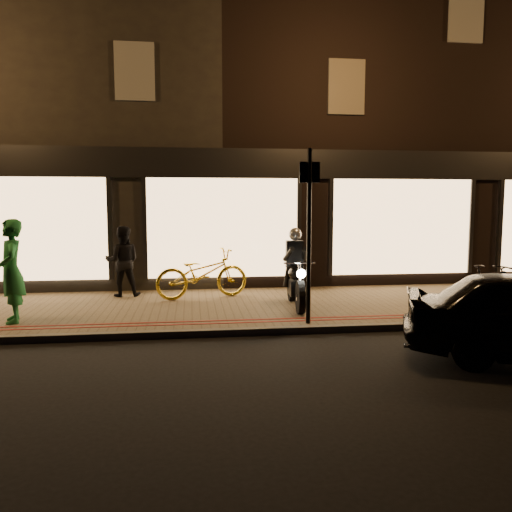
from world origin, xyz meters
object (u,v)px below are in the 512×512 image
Objects in this scene: motorcycle at (296,276)px; sign_post at (309,227)px; bicycle_gold at (202,274)px; person_green at (11,271)px.

motorcycle is 1.77m from sign_post.
motorcycle is at bearing -137.73° from bicycle_gold.
motorcycle reaches higher than bicycle_gold.
sign_post reaches higher than person_green.
person_green is (-5.19, -0.67, 0.29)m from motorcycle.
sign_post reaches higher than bicycle_gold.
sign_post is 1.66× the size of person_green.
bicycle_gold is at bearing 151.90° from motorcycle.
person_green is (-5.11, 0.74, -0.77)m from sign_post.
bicycle_gold is 1.14× the size of person_green.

